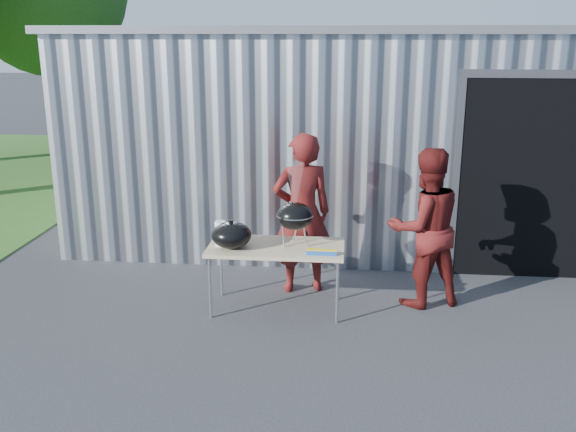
# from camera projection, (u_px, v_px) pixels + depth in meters

# --- Properties ---
(ground) EXTENTS (80.00, 80.00, 0.00)m
(ground) POSITION_uv_depth(u_px,v_px,m) (277.00, 323.00, 6.92)
(ground) COLOR #2B2B2D
(building) EXTENTS (8.20, 6.20, 3.10)m
(building) POSITION_uv_depth(u_px,v_px,m) (361.00, 123.00, 10.79)
(building) COLOR silver
(building) RESTS_ON ground
(folding_table) EXTENTS (1.50, 0.75, 0.75)m
(folding_table) POSITION_uv_depth(u_px,v_px,m) (276.00, 249.00, 7.10)
(folding_table) COLOR tan
(folding_table) RESTS_ON ground
(kettle_grill) EXTENTS (0.41, 0.41, 0.93)m
(kettle_grill) POSITION_uv_depth(u_px,v_px,m) (295.00, 208.00, 7.02)
(kettle_grill) COLOR black
(kettle_grill) RESTS_ON folding_table
(grill_lid) EXTENTS (0.44, 0.44, 0.32)m
(grill_lid) POSITION_uv_depth(u_px,v_px,m) (231.00, 235.00, 7.00)
(grill_lid) COLOR black
(grill_lid) RESTS_ON folding_table
(paper_towels) EXTENTS (0.12, 0.12, 0.28)m
(paper_towels) POSITION_uv_depth(u_px,v_px,m) (221.00, 234.00, 7.06)
(paper_towels) COLOR white
(paper_towels) RESTS_ON folding_table
(white_tub) EXTENTS (0.20, 0.15, 0.10)m
(white_tub) POSITION_uv_depth(u_px,v_px,m) (231.00, 234.00, 7.35)
(white_tub) COLOR white
(white_tub) RESTS_ON folding_table
(foil_box) EXTENTS (0.32, 0.05, 0.06)m
(foil_box) POSITION_uv_depth(u_px,v_px,m) (322.00, 252.00, 6.79)
(foil_box) COLOR #1B51B2
(foil_box) RESTS_ON folding_table
(person_cook) EXTENTS (0.80, 0.64, 1.92)m
(person_cook) POSITION_uv_depth(u_px,v_px,m) (302.00, 213.00, 7.57)
(person_cook) COLOR #551413
(person_cook) RESTS_ON ground
(person_bystander) EXTENTS (1.07, 0.95, 1.82)m
(person_bystander) POSITION_uv_depth(u_px,v_px,m) (425.00, 228.00, 7.20)
(person_bystander) COLOR #551413
(person_bystander) RESTS_ON ground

